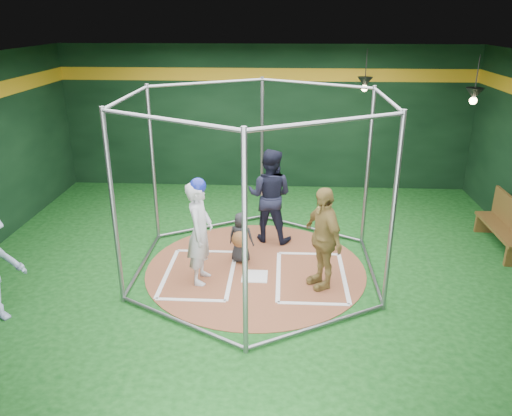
# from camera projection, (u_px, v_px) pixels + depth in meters

# --- Properties ---
(room_shell) EXTENTS (10.10, 9.10, 3.53)m
(room_shell) POSITION_uv_depth(u_px,v_px,m) (256.00, 172.00, 8.07)
(room_shell) COLOR #0E3D11
(room_shell) RESTS_ON ground
(clay_disc) EXTENTS (3.80, 3.80, 0.01)m
(clay_disc) POSITION_uv_depth(u_px,v_px,m) (256.00, 268.00, 8.70)
(clay_disc) COLOR brown
(clay_disc) RESTS_ON ground
(home_plate) EXTENTS (0.43, 0.43, 0.01)m
(home_plate) POSITION_uv_depth(u_px,v_px,m) (255.00, 276.00, 8.42)
(home_plate) COLOR white
(home_plate) RESTS_ON clay_disc
(batter_box_left) EXTENTS (1.17, 1.77, 0.01)m
(batter_box_left) POSITION_uv_depth(u_px,v_px,m) (199.00, 273.00, 8.51)
(batter_box_left) COLOR white
(batter_box_left) RESTS_ON clay_disc
(batter_box_right) EXTENTS (1.17, 1.77, 0.01)m
(batter_box_right) POSITION_uv_depth(u_px,v_px,m) (311.00, 276.00, 8.41)
(batter_box_right) COLOR white
(batter_box_right) RESTS_ON clay_disc
(batting_cage) EXTENTS (4.05, 4.67, 3.00)m
(batting_cage) POSITION_uv_depth(u_px,v_px,m) (256.00, 187.00, 8.15)
(batting_cage) COLOR gray
(batting_cage) RESTS_ON ground
(pendant_lamp_near) EXTENTS (0.34, 0.34, 0.90)m
(pendant_lamp_near) POSITION_uv_depth(u_px,v_px,m) (365.00, 83.00, 10.94)
(pendant_lamp_near) COLOR black
(pendant_lamp_near) RESTS_ON room_shell
(pendant_lamp_far) EXTENTS (0.34, 0.34, 0.90)m
(pendant_lamp_far) POSITION_uv_depth(u_px,v_px,m) (474.00, 94.00, 9.35)
(pendant_lamp_far) COLOR black
(pendant_lamp_far) RESTS_ON room_shell
(batter_figure) EXTENTS (0.46, 0.66, 1.78)m
(batter_figure) POSITION_uv_depth(u_px,v_px,m) (200.00, 231.00, 7.99)
(batter_figure) COLOR silver
(batter_figure) RESTS_ON clay_disc
(visitor_leopard) EXTENTS (0.81, 1.07, 1.68)m
(visitor_leopard) POSITION_uv_depth(u_px,v_px,m) (323.00, 238.00, 7.87)
(visitor_leopard) COLOR tan
(visitor_leopard) RESTS_ON clay_disc
(catcher_figure) EXTENTS (0.50, 0.58, 0.92)m
(catcher_figure) POSITION_uv_depth(u_px,v_px,m) (241.00, 238.00, 8.75)
(catcher_figure) COLOR black
(catcher_figure) RESTS_ON clay_disc
(umpire) EXTENTS (1.03, 0.89, 1.82)m
(umpire) POSITION_uv_depth(u_px,v_px,m) (270.00, 196.00, 9.49)
(umpire) COLOR black
(umpire) RESTS_ON clay_disc
(dugout_bench) EXTENTS (0.39, 1.66, 0.97)m
(dugout_bench) POSITION_uv_depth(u_px,v_px,m) (506.00, 224.00, 9.30)
(dugout_bench) COLOR brown
(dugout_bench) RESTS_ON ground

